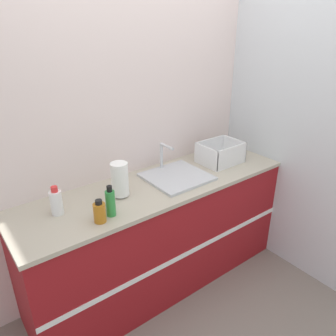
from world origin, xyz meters
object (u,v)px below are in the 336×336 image
Objects in this scene: paper_towel_roll at (120,180)px; dish_rack at (220,155)px; bottle_amber at (100,212)px; bottle_green at (110,203)px; sink at (176,176)px; bottle_white_spray at (56,202)px.

paper_towel_roll is 0.97m from dish_rack.
dish_rack reaches higher than bottle_amber.
bottle_green reaches higher than dish_rack.
dish_rack is 1.24m from bottle_amber.
bottle_green reaches higher than bottle_amber.
sink is at bearing -178.79° from dish_rack.
paper_towel_roll is 0.71× the size of dish_rack.
dish_rack is at bearing -1.47° from bottle_white_spray.
bottle_green is at bearing -170.91° from dish_rack.
bottle_white_spray is (-1.39, 0.04, 0.02)m from dish_rack.
bottle_white_spray is at bearing 139.84° from bottle_green.
dish_rack is 1.15m from bottle_green.
bottle_amber is (-1.22, -0.20, -0.00)m from dish_rack.
sink is 0.49m from dish_rack.
dish_rack is at bearing 0.14° from paper_towel_roll.
dish_rack is 2.34× the size of bottle_amber.
dish_rack is 1.39m from bottle_white_spray.
sink is at bearing 14.75° from bottle_green.
bottle_amber is (-0.26, -0.20, -0.06)m from paper_towel_roll.
sink is 1.85× the size of paper_towel_roll.
paper_towel_roll reaches higher than bottle_green.
bottle_amber is at bearing -54.58° from bottle_white_spray.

